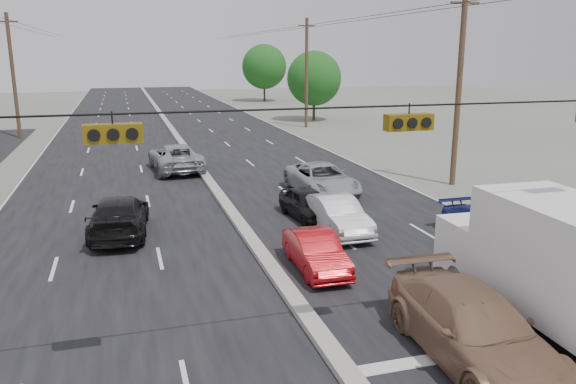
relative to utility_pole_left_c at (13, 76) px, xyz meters
name	(u,v)px	position (x,y,z in m)	size (l,w,h in m)	color
ground	(337,363)	(12.50, -40.00, -5.11)	(200.00, 200.00, 0.00)	#606356
road_surface	(186,151)	(12.50, -10.00, -5.11)	(20.00, 160.00, 0.02)	black
center_median	(186,149)	(12.50, -10.00, -5.01)	(0.50, 160.00, 0.20)	gray
utility_pole_left_c	(13,76)	(0.00, 0.00, 0.00)	(1.60, 0.30, 10.00)	#422D1E
utility_pole_right_b	(459,88)	(25.00, -25.00, 0.00)	(1.60, 0.30, 10.00)	#422D1E
utility_pole_right_c	(307,73)	(25.00, 0.00, 0.00)	(1.60, 0.30, 10.00)	#422D1E
traffic_signals	(404,120)	(13.90, -40.00, 0.39)	(25.00, 0.30, 0.54)	black
tree_right_mid	(314,78)	(27.50, 5.00, -0.77)	(5.60, 5.60, 7.14)	#382619
tree_right_far	(264,67)	(28.50, 30.00, -0.15)	(6.40, 6.40, 8.16)	#382619
box_truck	(548,263)	(18.22, -39.82, -3.35)	(2.59, 6.81, 3.42)	black
tan_sedan	(473,328)	(15.50, -40.72, -4.30)	(2.25, 5.53, 1.61)	#846147
red_sedan	(316,252)	(13.90, -34.50, -4.49)	(1.31, 3.76, 1.24)	#A70A10
queue_car_a	(308,204)	(15.50, -28.92, -4.46)	(1.53, 3.80, 1.29)	black
queue_car_b	(337,215)	(16.00, -31.01, -4.40)	(1.49, 4.27, 1.41)	silver
queue_car_c	(322,180)	(17.53, -25.06, -4.35)	(2.50, 5.42, 1.51)	#9D9FA4
queue_car_d	(485,227)	(20.82, -33.74, -4.49)	(1.73, 4.26, 1.24)	navy
oncoming_near	(119,216)	(7.82, -28.86, -4.36)	(2.10, 5.17, 1.50)	black
oncoming_far	(176,158)	(11.10, -17.13, -4.30)	(2.67, 5.78, 1.61)	gray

